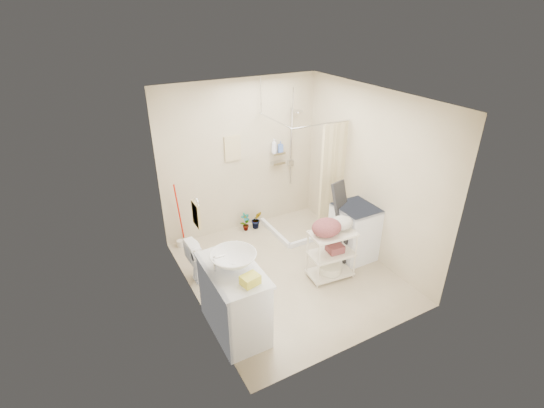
% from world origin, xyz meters
% --- Properties ---
extents(floor, '(3.20, 3.20, 0.00)m').
position_xyz_m(floor, '(0.00, 0.00, 0.00)').
color(floor, tan).
rests_on(floor, ground).
extents(ceiling, '(2.80, 3.20, 0.04)m').
position_xyz_m(ceiling, '(0.00, 0.00, 2.60)').
color(ceiling, silver).
rests_on(ceiling, ground).
extents(wall_back, '(2.80, 0.04, 2.60)m').
position_xyz_m(wall_back, '(0.00, 1.60, 1.30)').
color(wall_back, beige).
rests_on(wall_back, ground).
extents(wall_front, '(2.80, 0.04, 2.60)m').
position_xyz_m(wall_front, '(0.00, -1.60, 1.30)').
color(wall_front, beige).
rests_on(wall_front, ground).
extents(wall_left, '(0.04, 3.20, 2.60)m').
position_xyz_m(wall_left, '(-1.40, 0.00, 1.30)').
color(wall_left, beige).
rests_on(wall_left, ground).
extents(wall_right, '(0.04, 3.20, 2.60)m').
position_xyz_m(wall_right, '(1.40, 0.00, 1.30)').
color(wall_right, beige).
rests_on(wall_right, ground).
extents(vanity, '(0.59, 1.04, 0.92)m').
position_xyz_m(vanity, '(-1.16, -0.67, 0.46)').
color(vanity, silver).
rests_on(vanity, ground).
extents(sink, '(0.59, 0.59, 0.19)m').
position_xyz_m(sink, '(-1.13, -0.65, 1.01)').
color(sink, white).
rests_on(sink, vanity).
extents(counter_basket, '(0.22, 0.19, 0.11)m').
position_xyz_m(counter_basket, '(-1.10, -1.02, 0.97)').
color(counter_basket, yellow).
rests_on(counter_basket, vanity).
extents(floor_basket, '(0.34, 0.31, 0.15)m').
position_xyz_m(floor_basket, '(-1.03, -0.98, 0.08)').
color(floor_basket, yellow).
rests_on(floor_basket, ground).
extents(toilet, '(0.66, 0.39, 0.66)m').
position_xyz_m(toilet, '(-1.04, 0.49, 0.33)').
color(toilet, silver).
rests_on(toilet, ground).
extents(mop, '(0.13, 0.13, 1.18)m').
position_xyz_m(mop, '(-1.22, 1.46, 0.59)').
color(mop, '#C51201').
rests_on(mop, ground).
extents(potted_plant_a, '(0.21, 0.17, 0.34)m').
position_xyz_m(potted_plant_a, '(-0.04, 1.42, 0.17)').
color(potted_plant_a, '#943C21').
rests_on(potted_plant_a, ground).
extents(potted_plant_b, '(0.21, 0.19, 0.34)m').
position_xyz_m(potted_plant_b, '(0.17, 1.40, 0.17)').
color(potted_plant_b, brown).
rests_on(potted_plant_b, ground).
extents(hanging_towel, '(0.28, 0.03, 0.42)m').
position_xyz_m(hanging_towel, '(-0.15, 1.58, 1.50)').
color(hanging_towel, '#CAB68A').
rests_on(hanging_towel, wall_back).
extents(towel_ring, '(0.04, 0.22, 0.34)m').
position_xyz_m(towel_ring, '(-1.38, -0.20, 1.47)').
color(towel_ring, '#D9C180').
rests_on(towel_ring, wall_left).
extents(tp_holder, '(0.08, 0.12, 0.14)m').
position_xyz_m(tp_holder, '(-1.36, 0.05, 0.72)').
color(tp_holder, white).
rests_on(tp_holder, wall_left).
extents(shower, '(1.10, 1.10, 2.10)m').
position_xyz_m(shower, '(0.85, 1.05, 1.05)').
color(shower, silver).
rests_on(shower, ground).
extents(shampoo_bottle_a, '(0.10, 0.10, 0.24)m').
position_xyz_m(shampoo_bottle_a, '(0.59, 1.52, 1.44)').
color(shampoo_bottle_a, white).
rests_on(shampoo_bottle_a, shower).
extents(shampoo_bottle_b, '(0.10, 0.10, 0.18)m').
position_xyz_m(shampoo_bottle_b, '(0.72, 1.52, 1.41)').
color(shampoo_bottle_b, '#4665B1').
rests_on(shampoo_bottle_b, shower).
extents(washing_machine, '(0.60, 0.62, 0.88)m').
position_xyz_m(washing_machine, '(1.14, -0.10, 0.44)').
color(washing_machine, silver).
rests_on(washing_machine, ground).
extents(laundry_rack, '(0.68, 0.44, 0.89)m').
position_xyz_m(laundry_rack, '(0.50, -0.36, 0.45)').
color(laundry_rack, beige).
rests_on(laundry_rack, ground).
extents(ironing_board, '(0.37, 0.26, 1.29)m').
position_xyz_m(ironing_board, '(0.95, -0.04, 0.64)').
color(ironing_board, black).
rests_on(ironing_board, ground).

